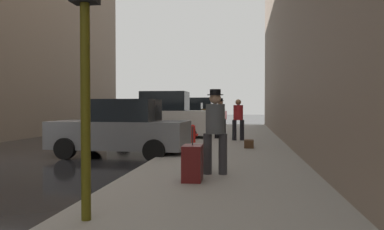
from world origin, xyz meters
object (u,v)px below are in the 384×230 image
object	(u,v)px
parked_red_hatchback	(205,114)
pedestrian_with_fedora	(220,116)
traffic_light	(85,11)
duffel_bag	(249,144)
pedestrian_with_beanie	(215,127)
parked_gray_coupe	(122,129)
parked_bronze_suv	(197,113)
rolling_suitcase	(193,163)
parked_dark_green_sedan	(185,117)
pedestrian_in_red_jacket	(238,117)
parked_white_van	(162,118)
fire_hydrant	(193,134)

from	to	relation	value
parked_red_hatchback	pedestrian_with_fedora	world-z (taller)	pedestrian_with_fedora
traffic_light	duffel_bag	distance (m)	9.08
pedestrian_with_fedora	pedestrian_with_beanie	bearing A→B (deg)	-87.01
parked_gray_coupe	parked_bronze_suv	xyz separation A→B (m)	(-0.00, 18.53, 0.18)
parked_red_hatchback	rolling_suitcase	bearing A→B (deg)	-84.47
parked_dark_green_sedan	pedestrian_with_beanie	bearing A→B (deg)	-78.64
parked_bronze_suv	parked_red_hatchback	bearing A→B (deg)	90.00
parked_dark_green_sedan	pedestrian_in_red_jacket	distance (m)	8.78
parked_bronze_suv	rolling_suitcase	size ratio (longest dim) A/B	4.45
parked_gray_coupe	pedestrian_with_fedora	xyz separation A→B (m)	(2.75, 5.27, 0.29)
rolling_suitcase	traffic_light	bearing A→B (deg)	-110.60
parked_white_van	rolling_suitcase	xyz separation A→B (m)	(2.83, -9.98, -0.54)
parked_bronze_suv	traffic_light	size ratio (longest dim) A/B	1.29
parked_gray_coupe	parked_dark_green_sedan	distance (m)	12.49
parked_white_van	pedestrian_with_beanie	xyz separation A→B (m)	(3.21, -9.24, 0.10)
parked_white_van	parked_bronze_suv	world-z (taller)	same
fire_hydrant	duffel_bag	bearing A→B (deg)	-36.03
pedestrian_in_red_jacket	parked_dark_green_sedan	bearing A→B (deg)	113.88
parked_white_van	parked_bronze_suv	size ratio (longest dim) A/B	0.99
duffel_bag	rolling_suitcase	bearing A→B (deg)	-100.87
parked_white_van	fire_hydrant	world-z (taller)	parked_white_van
parked_gray_coupe	rolling_suitcase	size ratio (longest dim) A/B	4.10
parked_bronze_suv	fire_hydrant	distance (m)	15.43
parked_red_hatchback	rolling_suitcase	xyz separation A→B (m)	(2.83, -29.29, -0.36)
fire_hydrant	pedestrian_with_beanie	world-z (taller)	pedestrian_with_beanie
parked_dark_green_sedan	parked_bronze_suv	bearing A→B (deg)	90.00
parked_gray_coupe	pedestrian_with_beanie	bearing A→B (deg)	-47.34
parked_gray_coupe	parked_bronze_suv	bearing A→B (deg)	90.00
parked_gray_coupe	traffic_light	bearing A→B (deg)	-74.83
parked_gray_coupe	pedestrian_in_red_jacket	bearing A→B (deg)	51.51
parked_white_van	rolling_suitcase	distance (m)	10.39
parked_red_hatchback	traffic_light	world-z (taller)	traffic_light
fire_hydrant	pedestrian_with_beanie	size ratio (longest dim) A/B	0.40
duffel_bag	parked_dark_green_sedan	bearing A→B (deg)	110.07
pedestrian_in_red_jacket	pedestrian_with_fedora	distance (m)	1.14
parked_dark_green_sedan	parked_red_hatchback	xyz separation A→B (m)	(-0.00, 12.57, 0.00)
traffic_light	pedestrian_in_red_jacket	xyz separation A→B (m)	(1.70, 11.30, -1.65)
pedestrian_with_beanie	parked_gray_coupe	bearing A→B (deg)	132.66
parked_gray_coupe	pedestrian_with_fedora	world-z (taller)	pedestrian_with_fedora
pedestrian_in_red_jacket	rolling_suitcase	xyz separation A→B (m)	(-0.72, -8.70, -0.61)
fire_hydrant	traffic_light	bearing A→B (deg)	-89.71
parked_bronze_suv	fire_hydrant	size ratio (longest dim) A/B	6.57
parked_dark_green_sedan	pedestrian_with_fedora	xyz separation A→B (m)	(2.75, -7.22, 0.29)
parked_gray_coupe	pedestrian_with_beanie	world-z (taller)	pedestrian_with_beanie
parked_white_van	duffel_bag	distance (m)	5.76
parked_dark_green_sedan	pedestrian_in_red_jacket	size ratio (longest dim) A/B	2.49
parked_bronze_suv	fire_hydrant	world-z (taller)	parked_bronze_suv
parked_bronze_suv	parked_gray_coupe	bearing A→B (deg)	-90.00
pedestrian_with_beanie	rolling_suitcase	distance (m)	1.06
parked_red_hatchback	pedestrian_in_red_jacket	xyz separation A→B (m)	(3.55, -20.59, 0.26)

